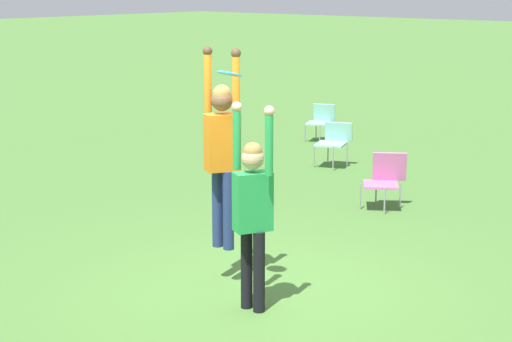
% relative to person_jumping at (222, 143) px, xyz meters
% --- Properties ---
extents(ground_plane, '(120.00, 120.00, 0.00)m').
position_rel_person_jumping_xyz_m(ground_plane, '(0.46, 0.09, -1.56)').
color(ground_plane, '#477533').
extents(person_jumping, '(0.51, 0.41, 2.19)m').
position_rel_person_jumping_xyz_m(person_jumping, '(0.00, 0.00, 0.00)').
color(person_jumping, navy).
rests_on(person_jumping, ground_plane).
extents(person_defending, '(0.52, 0.42, 2.11)m').
position_rel_person_jumping_xyz_m(person_defending, '(0.79, -0.41, -0.45)').
color(person_defending, black).
rests_on(person_defending, ground_plane).
extents(frisbee, '(0.25, 0.24, 0.08)m').
position_rel_person_jumping_xyz_m(frisbee, '(0.45, -0.37, 0.81)').
color(frisbee, '#2D9EDB').
extents(camping_chair_0, '(0.68, 0.76, 0.81)m').
position_rel_person_jumping_xyz_m(camping_chair_0, '(-0.38, 3.85, -1.10)').
color(camping_chair_0, gray).
rests_on(camping_chair_0, ground_plane).
extents(camping_chair_1, '(0.65, 0.69, 0.79)m').
position_rel_person_jumping_xyz_m(camping_chair_1, '(-2.61, 5.68, -1.08)').
color(camping_chair_1, gray).
rests_on(camping_chair_1, ground_plane).
extents(camping_chair_4, '(0.59, 0.64, 0.77)m').
position_rel_person_jumping_xyz_m(camping_chair_4, '(-4.28, 7.53, -1.11)').
color(camping_chair_4, gray).
rests_on(camping_chair_4, ground_plane).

